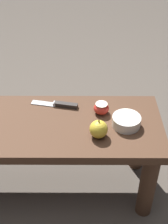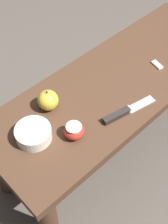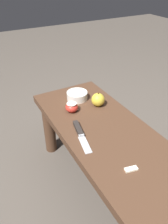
{
  "view_description": "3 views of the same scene",
  "coord_description": "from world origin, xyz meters",
  "px_view_note": "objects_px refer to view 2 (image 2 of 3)",
  "views": [
    {
      "loc": [
        -0.24,
        1.04,
        1.3
      ],
      "look_at": [
        -0.23,
        -0.04,
        0.45
      ],
      "focal_mm": 50.0,
      "sensor_mm": 36.0,
      "label": 1
    },
    {
      "loc": [
        -0.7,
        -0.53,
        1.29
      ],
      "look_at": [
        -0.23,
        -0.04,
        0.45
      ],
      "focal_mm": 50.0,
      "sensor_mm": 36.0,
      "label": 2
    },
    {
      "loc": [
        0.59,
        -0.49,
        1.09
      ],
      "look_at": [
        -0.23,
        -0.04,
        0.45
      ],
      "focal_mm": 35.0,
      "sensor_mm": 36.0,
      "label": 3
    }
  ],
  "objects_px": {
    "apple_whole": "(48,100)",
    "bowl": "(33,134)",
    "apple_cut": "(74,131)",
    "wooden_bench": "(118,94)",
    "knife": "(123,113)"
  },
  "relations": [
    {
      "from": "wooden_bench",
      "to": "bowl",
      "type": "height_order",
      "value": "bowl"
    },
    {
      "from": "wooden_bench",
      "to": "apple_cut",
      "type": "bearing_deg",
      "value": -166.63
    },
    {
      "from": "wooden_bench",
      "to": "apple_whole",
      "type": "bearing_deg",
      "value": 164.17
    },
    {
      "from": "wooden_bench",
      "to": "apple_cut",
      "type": "distance_m",
      "value": 0.34
    },
    {
      "from": "apple_cut",
      "to": "knife",
      "type": "bearing_deg",
      "value": -15.19
    },
    {
      "from": "knife",
      "to": "apple_cut",
      "type": "bearing_deg",
      "value": 176.3
    },
    {
      "from": "apple_cut",
      "to": "bowl",
      "type": "relative_size",
      "value": 0.56
    },
    {
      "from": "apple_cut",
      "to": "apple_whole",
      "type": "bearing_deg",
      "value": 83.53
    },
    {
      "from": "wooden_bench",
      "to": "bowl",
      "type": "relative_size",
      "value": 9.41
    },
    {
      "from": "wooden_bench",
      "to": "knife",
      "type": "relative_size",
      "value": 5.17
    },
    {
      "from": "apple_whole",
      "to": "bowl",
      "type": "height_order",
      "value": "apple_whole"
    },
    {
      "from": "wooden_bench",
      "to": "apple_cut",
      "type": "relative_size",
      "value": 16.71
    },
    {
      "from": "wooden_bench",
      "to": "bowl",
      "type": "xyz_separation_m",
      "value": [
        -0.41,
        0.01,
        0.11
      ]
    },
    {
      "from": "apple_whole",
      "to": "apple_cut",
      "type": "distance_m",
      "value": 0.16
    },
    {
      "from": "knife",
      "to": "apple_cut",
      "type": "distance_m",
      "value": 0.19
    }
  ]
}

